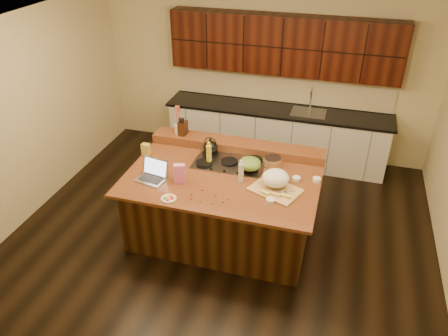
% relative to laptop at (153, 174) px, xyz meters
% --- Properties ---
extents(room, '(5.52, 5.02, 2.72)m').
position_rel_laptop_xyz_m(room, '(0.81, 0.30, 0.37)').
color(room, black).
rests_on(room, ground).
extents(island, '(2.40, 1.60, 0.92)m').
position_rel_laptop_xyz_m(island, '(0.81, 0.30, -0.52)').
color(island, black).
rests_on(island, ground).
extents(back_ledge, '(2.40, 0.30, 0.12)m').
position_rel_laptop_xyz_m(back_ledge, '(0.81, 1.00, -0.00)').
color(back_ledge, black).
rests_on(back_ledge, island).
extents(cooktop, '(0.92, 0.52, 0.05)m').
position_rel_laptop_xyz_m(cooktop, '(0.81, 0.60, -0.05)').
color(cooktop, gray).
rests_on(cooktop, island).
extents(back_counter, '(3.70, 0.66, 2.40)m').
position_rel_laptop_xyz_m(back_counter, '(1.11, 2.53, -0.00)').
color(back_counter, silver).
rests_on(back_counter, ground).
extents(kettle, '(0.25, 0.25, 0.17)m').
position_rel_laptop_xyz_m(kettle, '(0.51, 0.73, 0.07)').
color(kettle, black).
rests_on(kettle, cooktop).
extents(green_bowl, '(0.30, 0.30, 0.16)m').
position_rel_laptop_xyz_m(green_bowl, '(1.11, 0.47, 0.06)').
color(green_bowl, '#53772F').
rests_on(green_bowl, cooktop).
extents(laptop, '(0.39, 0.33, 0.24)m').
position_rel_laptop_xyz_m(laptop, '(0.00, 0.00, 0.00)').
color(laptop, '#B7B7BC').
rests_on(laptop, island).
extents(oil_bottle, '(0.09, 0.09, 0.27)m').
position_rel_laptop_xyz_m(oil_bottle, '(0.56, 0.52, 0.07)').
color(oil_bottle, gold).
rests_on(oil_bottle, island).
extents(vinegar_bottle, '(0.08, 0.08, 0.25)m').
position_rel_laptop_xyz_m(vinegar_bottle, '(1.06, 0.23, 0.06)').
color(vinegar_bottle, silver).
rests_on(vinegar_bottle, island).
extents(wooden_tray, '(0.67, 0.59, 0.23)m').
position_rel_laptop_xyz_m(wooden_tray, '(1.49, 0.21, 0.04)').
color(wooden_tray, tan).
rests_on(wooden_tray, island).
extents(ramekin_a, '(0.13, 0.13, 0.04)m').
position_rel_laptop_xyz_m(ramekin_a, '(1.49, -0.09, -0.04)').
color(ramekin_a, white).
rests_on(ramekin_a, island).
extents(ramekin_b, '(0.10, 0.10, 0.04)m').
position_rel_laptop_xyz_m(ramekin_b, '(1.70, 0.45, -0.04)').
color(ramekin_b, white).
rests_on(ramekin_b, island).
extents(ramekin_c, '(0.11, 0.11, 0.04)m').
position_rel_laptop_xyz_m(ramekin_c, '(1.95, 0.50, -0.04)').
color(ramekin_c, white).
rests_on(ramekin_c, island).
extents(strainer_bowl, '(0.30, 0.30, 0.09)m').
position_rel_laptop_xyz_m(strainer_bowl, '(1.35, 0.73, -0.02)').
color(strainer_bowl, '#996B3F').
rests_on(strainer_bowl, island).
extents(kitchen_timer, '(0.09, 0.09, 0.07)m').
position_rel_laptop_xyz_m(kitchen_timer, '(1.63, 0.12, -0.03)').
color(kitchen_timer, silver).
rests_on(kitchen_timer, island).
extents(pink_bag, '(0.15, 0.11, 0.25)m').
position_rel_laptop_xyz_m(pink_bag, '(0.35, 0.01, 0.06)').
color(pink_bag, '#F573CC').
rests_on(pink_bag, island).
extents(candy_plate, '(0.20, 0.20, 0.01)m').
position_rel_laptop_xyz_m(candy_plate, '(0.35, -0.35, -0.06)').
color(candy_plate, white).
rests_on(candy_plate, island).
extents(package_box, '(0.11, 0.08, 0.15)m').
position_rel_laptop_xyz_m(package_box, '(-0.34, 0.53, 0.01)').
color(package_box, gold).
rests_on(package_box, island).
extents(utensil_crock, '(0.13, 0.13, 0.14)m').
position_rel_laptop_xyz_m(utensil_crock, '(-0.04, 1.00, 0.13)').
color(utensil_crock, white).
rests_on(utensil_crock, back_ledge).
extents(knife_block, '(0.10, 0.16, 0.19)m').
position_rel_laptop_xyz_m(knife_block, '(0.02, 1.00, 0.15)').
color(knife_block, black).
rests_on(knife_block, back_ledge).
extents(gumdrop_0, '(0.02, 0.02, 0.02)m').
position_rel_laptop_xyz_m(gumdrop_0, '(0.85, -0.14, -0.06)').
color(gumdrop_0, red).
rests_on(gumdrop_0, island).
extents(gumdrop_1, '(0.02, 0.02, 0.02)m').
position_rel_laptop_xyz_m(gumdrop_1, '(0.72, -0.31, -0.06)').
color(gumdrop_1, '#198C26').
rests_on(gumdrop_1, island).
extents(gumdrop_2, '(0.02, 0.02, 0.02)m').
position_rel_laptop_xyz_m(gumdrop_2, '(0.67, -0.09, -0.06)').
color(gumdrop_2, red).
rests_on(gumdrop_2, island).
extents(gumdrop_3, '(0.02, 0.02, 0.02)m').
position_rel_laptop_xyz_m(gumdrop_3, '(0.96, -0.25, -0.06)').
color(gumdrop_3, '#198C26').
rests_on(gumdrop_3, island).
extents(gumdrop_4, '(0.02, 0.02, 0.02)m').
position_rel_laptop_xyz_m(gumdrop_4, '(1.02, -0.18, -0.06)').
color(gumdrop_4, red).
rests_on(gumdrop_4, island).
extents(gumdrop_5, '(0.02, 0.02, 0.02)m').
position_rel_laptop_xyz_m(gumdrop_5, '(0.57, -0.20, -0.06)').
color(gumdrop_5, '#198C26').
rests_on(gumdrop_5, island).
extents(gumdrop_6, '(0.02, 0.02, 0.02)m').
position_rel_laptop_xyz_m(gumdrop_6, '(0.98, -0.25, -0.06)').
color(gumdrop_6, red).
rests_on(gumdrop_6, island).
extents(gumdrop_7, '(0.02, 0.02, 0.02)m').
position_rel_laptop_xyz_m(gumdrop_7, '(0.87, -0.32, -0.06)').
color(gumdrop_7, '#198C26').
rests_on(gumdrop_7, island).
extents(gumdrop_8, '(0.02, 0.02, 0.02)m').
position_rel_laptop_xyz_m(gumdrop_8, '(0.60, -0.29, -0.06)').
color(gumdrop_8, red).
rests_on(gumdrop_8, island).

